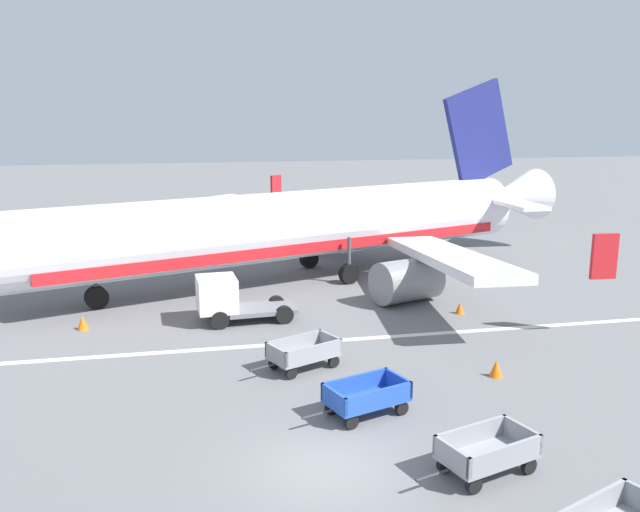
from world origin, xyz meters
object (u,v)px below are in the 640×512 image
object	(u,v)px
baggage_cart_second_in_row	(487,452)
traffic_cone_near_plane	(460,308)
traffic_cone_by_carts	(83,323)
airplane	(306,225)
baggage_cart_third_in_row	(366,397)
service_truck_beside_carts	(228,298)
baggage_cart_fourth_in_row	(304,353)
traffic_cone_mid_apron	(496,368)

from	to	relation	value
baggage_cart_second_in_row	traffic_cone_near_plane	world-z (taller)	baggage_cart_second_in_row
baggage_cart_second_in_row	traffic_cone_by_carts	size ratio (longest dim) A/B	5.73
airplane	baggage_cart_third_in_row	bearing A→B (deg)	-94.15
baggage_cart_second_in_row	traffic_cone_by_carts	xyz separation A→B (m)	(-12.01, 14.33, -0.29)
baggage_cart_second_in_row	service_truck_beside_carts	xyz separation A→B (m)	(-5.75, 14.13, 0.50)
baggage_cart_second_in_row	baggage_cart_third_in_row	xyz separation A→B (m)	(-2.16, 3.92, 0.00)
baggage_cart_third_in_row	service_truck_beside_carts	size ratio (longest dim) A/B	0.80
baggage_cart_second_in_row	baggage_cart_fourth_in_row	world-z (taller)	same
baggage_cart_third_in_row	traffic_cone_mid_apron	bearing A→B (deg)	20.50
traffic_cone_near_plane	traffic_cone_mid_apron	size ratio (longest dim) A/B	0.89
traffic_cone_mid_apron	baggage_cart_fourth_in_row	bearing A→B (deg)	161.92
traffic_cone_mid_apron	baggage_cart_second_in_row	bearing A→B (deg)	-118.26
baggage_cart_third_in_row	traffic_cone_by_carts	bearing A→B (deg)	133.40
baggage_cart_fourth_in_row	baggage_cart_third_in_row	bearing A→B (deg)	-73.41
service_truck_beside_carts	baggage_cart_fourth_in_row	bearing A→B (deg)	-68.85
baggage_cart_second_in_row	traffic_cone_by_carts	world-z (taller)	baggage_cart_second_in_row
baggage_cart_third_in_row	baggage_cart_fourth_in_row	size ratio (longest dim) A/B	1.02
baggage_cart_second_in_row	baggage_cart_third_in_row	bearing A→B (deg)	118.91
baggage_cart_third_in_row	baggage_cart_fourth_in_row	world-z (taller)	same
baggage_cart_second_in_row	service_truck_beside_carts	size ratio (longest dim) A/B	0.80
service_truck_beside_carts	traffic_cone_by_carts	distance (m)	6.32
baggage_cart_fourth_in_row	traffic_cone_by_carts	bearing A→B (deg)	143.96
baggage_cart_third_in_row	traffic_cone_near_plane	size ratio (longest dim) A/B	6.50
baggage_cart_third_in_row	traffic_cone_near_plane	distance (m)	11.75
baggage_cart_fourth_in_row	traffic_cone_by_carts	distance (m)	10.65
baggage_cart_fourth_in_row	traffic_cone_near_plane	distance (m)	9.84
baggage_cart_second_in_row	traffic_cone_mid_apron	world-z (taller)	baggage_cart_second_in_row
airplane	traffic_cone_by_carts	size ratio (longest dim) A/B	58.12
airplane	baggage_cart_third_in_row	world-z (taller)	airplane
traffic_cone_near_plane	traffic_cone_by_carts	bearing A→B (deg)	176.37
airplane	traffic_cone_mid_apron	bearing A→B (deg)	-75.13
baggage_cart_second_in_row	baggage_cart_fourth_in_row	distance (m)	8.75
traffic_cone_near_plane	traffic_cone_by_carts	xyz separation A→B (m)	(-16.97, 1.08, 0.04)
airplane	baggage_cart_second_in_row	world-z (taller)	airplane
baggage_cart_third_in_row	baggage_cart_fourth_in_row	bearing A→B (deg)	106.59
baggage_cart_second_in_row	baggage_cart_third_in_row	size ratio (longest dim) A/B	1.00
airplane	baggage_cart_fourth_in_row	bearing A→B (deg)	-100.68
traffic_cone_mid_apron	baggage_cart_third_in_row	bearing A→B (deg)	-159.50
traffic_cone_near_plane	traffic_cone_mid_apron	world-z (taller)	traffic_cone_mid_apron
airplane	traffic_cone_by_carts	distance (m)	13.40
baggage_cart_third_in_row	traffic_cone_by_carts	size ratio (longest dim) A/B	5.71
airplane	baggage_cart_fourth_in_row	size ratio (longest dim) A/B	10.34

